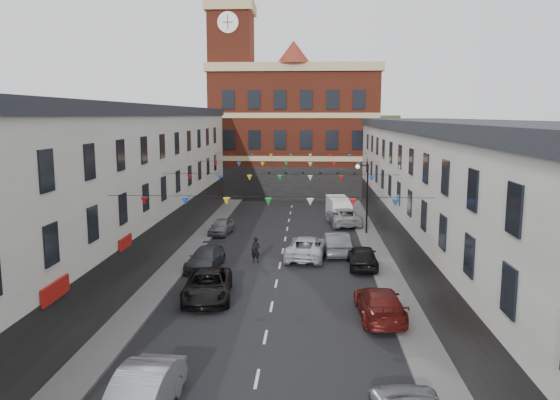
% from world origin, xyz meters
% --- Properties ---
extents(ground, '(160.00, 160.00, 0.00)m').
position_xyz_m(ground, '(0.00, 0.00, 0.00)').
color(ground, black).
rests_on(ground, ground).
extents(pavement_left, '(1.80, 64.00, 0.15)m').
position_xyz_m(pavement_left, '(-6.90, 2.00, 0.07)').
color(pavement_left, '#605E5B').
rests_on(pavement_left, ground).
extents(pavement_right, '(1.80, 64.00, 0.15)m').
position_xyz_m(pavement_right, '(6.90, 2.00, 0.07)').
color(pavement_right, '#605E5B').
rests_on(pavement_right, ground).
extents(terrace_left, '(8.40, 56.00, 10.70)m').
position_xyz_m(terrace_left, '(-11.78, 1.00, 5.35)').
color(terrace_left, '#BCB8AA').
rests_on(terrace_left, ground).
extents(terrace_right, '(8.40, 56.00, 9.70)m').
position_xyz_m(terrace_right, '(11.78, 1.00, 4.85)').
color(terrace_right, silver).
rests_on(terrace_right, ground).
extents(civic_building, '(20.60, 13.30, 18.50)m').
position_xyz_m(civic_building, '(0.00, 37.95, 8.14)').
color(civic_building, maroon).
rests_on(civic_building, ground).
extents(clock_tower, '(5.60, 5.60, 30.00)m').
position_xyz_m(clock_tower, '(-7.50, 35.00, 14.93)').
color(clock_tower, maroon).
rests_on(clock_tower, ground).
extents(distant_hill, '(40.00, 14.00, 10.00)m').
position_xyz_m(distant_hill, '(-4.00, 62.00, 5.00)').
color(distant_hill, '#264620').
rests_on(distant_hill, ground).
extents(street_lamp, '(1.10, 0.36, 6.00)m').
position_xyz_m(street_lamp, '(6.55, 14.00, 3.90)').
color(street_lamp, black).
rests_on(street_lamp, ground).
extents(car_left_b, '(2.07, 5.06, 1.63)m').
position_xyz_m(car_left_b, '(-3.60, -14.94, 0.82)').
color(car_left_b, '#919498').
rests_on(car_left_b, ground).
extents(car_left_c, '(3.10, 5.74, 1.53)m').
position_xyz_m(car_left_c, '(-3.60, -2.93, 0.77)').
color(car_left_c, black).
rests_on(car_left_c, ground).
extents(car_left_d, '(2.35, 4.79, 1.34)m').
position_xyz_m(car_left_d, '(-4.89, 3.15, 0.67)').
color(car_left_d, '#3A3E41').
rests_on(car_left_d, ground).
extents(car_left_e, '(2.03, 4.06, 1.33)m').
position_xyz_m(car_left_e, '(-5.50, 13.53, 0.66)').
color(car_left_e, gray).
rests_on(car_left_e, ground).
extents(car_right_c, '(2.34, 5.36, 1.54)m').
position_xyz_m(car_right_c, '(5.50, -5.31, 0.77)').
color(car_right_c, maroon).
rests_on(car_right_c, ground).
extents(car_right_d, '(1.85, 4.58, 1.56)m').
position_xyz_m(car_right_d, '(5.50, 3.70, 0.78)').
color(car_right_d, black).
rests_on(car_right_d, ground).
extents(car_right_e, '(2.11, 5.11, 1.65)m').
position_xyz_m(car_right_e, '(3.89, 7.40, 0.82)').
color(car_right_e, '#53575C').
rests_on(car_right_e, ground).
extents(car_right_f, '(3.31, 6.05, 1.61)m').
position_xyz_m(car_right_f, '(5.09, 17.98, 0.80)').
color(car_right_f, '#9E9FA2').
rests_on(car_right_f, ground).
extents(moving_car, '(3.23, 5.91, 1.57)m').
position_xyz_m(moving_car, '(1.80, 6.11, 0.78)').
color(moving_car, silver).
rests_on(moving_car, ground).
extents(white_van, '(2.35, 4.98, 2.13)m').
position_xyz_m(white_van, '(4.77, 20.73, 1.06)').
color(white_van, white).
rests_on(white_van, ground).
extents(pedestrian, '(0.76, 0.62, 1.79)m').
position_xyz_m(pedestrian, '(-1.70, 4.64, 0.90)').
color(pedestrian, black).
rests_on(pedestrian, ground).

